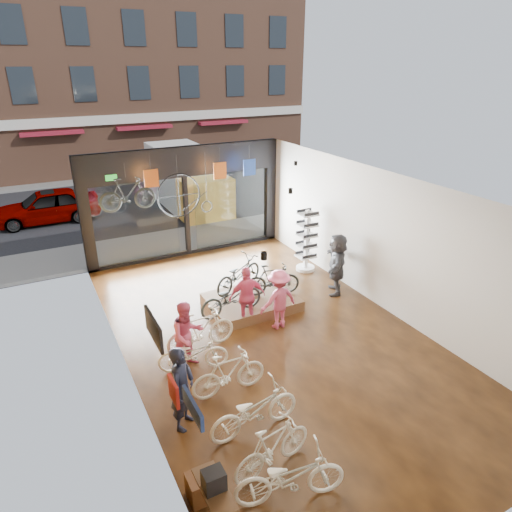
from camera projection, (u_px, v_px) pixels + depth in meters
ground_plane at (269, 335)px, 11.57m from camera, size 7.00×12.00×0.04m
ceiling at (271, 187)px, 10.05m from camera, size 7.00×12.00×0.04m
wall_left at (120, 300)px, 9.32m from camera, size 0.04×12.00×3.80m
wall_right at (384, 242)px, 12.30m from camera, size 0.04×12.00×3.80m
wall_back at (496, 438)px, 5.90m from camera, size 7.00×0.04×3.80m
storefront at (186, 202)px, 15.70m from camera, size 7.00×0.26×3.80m
exit_sign at (111, 178)px, 14.14m from camera, size 0.35×0.06×0.18m
street_road at (130, 194)px, 23.80m from camera, size 30.00×18.00×0.02m
sidewalk_near at (178, 241)px, 17.41m from camera, size 30.00×2.40×0.12m
sidewalk_far at (114, 176)px, 27.03m from camera, size 30.00×2.00×0.12m
opposite_building at (91, 49)px, 26.32m from camera, size 26.00×5.00×14.00m
street_car at (47, 206)px, 19.31m from camera, size 4.22×1.70×1.44m
box_truck at (190, 181)px, 20.82m from camera, size 2.26×6.77×2.67m
floor_bike_0 at (290, 477)px, 7.06m from camera, size 1.89×1.06×0.94m
floor_bike_1 at (273, 447)px, 7.59m from camera, size 1.64×0.72×0.95m
floor_bike_2 at (254, 410)px, 8.39m from camera, size 1.83×0.69×0.95m
floor_bike_3 at (229, 373)px, 9.36m from camera, size 1.63×0.51×0.97m
floor_bike_4 at (193, 354)px, 10.11m from camera, size 1.65×0.93×0.82m
floor_bike_5 at (201, 331)px, 10.78m from camera, size 1.75×0.59×1.04m
display_platform at (251, 302)px, 12.81m from camera, size 2.40×1.80×0.30m
display_bike_left at (231, 298)px, 11.77m from camera, size 1.80×0.75×0.92m
display_bike_mid at (273, 280)px, 12.73m from camera, size 1.60×0.86×0.93m
display_bike_right at (239, 274)px, 13.04m from camera, size 1.92×1.32×0.96m
customer_0 at (182, 388)px, 8.37m from camera, size 0.73×0.74×1.72m
customer_1 at (187, 335)px, 10.08m from camera, size 0.86×0.71×1.62m
customer_2 at (247, 296)px, 11.70m from camera, size 1.01×0.54×1.65m
customer_3 at (279, 299)px, 11.60m from camera, size 1.09×0.68×1.61m
customer_5 at (337, 264)px, 13.33m from camera, size 1.42×1.72×1.85m
sunglasses_rack at (306, 241)px, 14.74m from camera, size 0.73×0.66×2.06m
wall_merch at (185, 434)px, 6.77m from camera, size 0.40×2.40×2.60m
penny_farthing at (188, 196)px, 14.23m from camera, size 1.74×0.06×1.39m
hung_bike at (127, 194)px, 12.86m from camera, size 1.59×0.47×0.95m
jersey_left at (151, 178)px, 14.04m from camera, size 0.45×0.03×0.55m
jersey_mid at (220, 171)px, 15.01m from camera, size 0.45×0.03×0.55m
jersey_right at (249, 167)px, 15.47m from camera, size 0.45×0.03×0.55m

